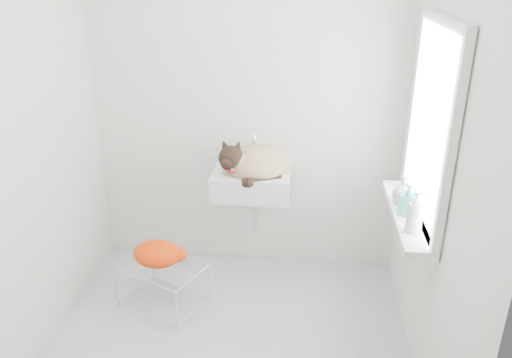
# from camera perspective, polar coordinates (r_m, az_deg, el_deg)

# --- Properties ---
(floor) EXTENTS (2.20, 2.00, 0.02)m
(floor) POSITION_cam_1_polar(r_m,az_deg,el_deg) (3.22, -3.38, -18.09)
(floor) COLOR silver
(floor) RESTS_ON ground
(back_wall) EXTENTS (2.20, 0.02, 2.50)m
(back_wall) POSITION_cam_1_polar(r_m,az_deg,el_deg) (3.52, -1.18, 8.84)
(back_wall) COLOR silver
(back_wall) RESTS_ON ground
(right_wall) EXTENTS (0.02, 2.00, 2.50)m
(right_wall) POSITION_cam_1_polar(r_m,az_deg,el_deg) (2.62, 20.43, 2.28)
(right_wall) COLOR silver
(right_wall) RESTS_ON ground
(left_wall) EXTENTS (0.02, 2.00, 2.50)m
(left_wall) POSITION_cam_1_polar(r_m,az_deg,el_deg) (2.97, -25.49, 3.82)
(left_wall) COLOR silver
(left_wall) RESTS_ON ground
(window_glass) EXTENTS (0.01, 0.80, 1.00)m
(window_glass) POSITION_cam_1_polar(r_m,az_deg,el_deg) (2.77, 19.50, 5.69)
(window_glass) COLOR white
(window_glass) RESTS_ON right_wall
(window_frame) EXTENTS (0.04, 0.90, 1.10)m
(window_frame) POSITION_cam_1_polar(r_m,az_deg,el_deg) (2.77, 19.20, 5.71)
(window_frame) COLOR white
(window_frame) RESTS_ON right_wall
(windowsill) EXTENTS (0.16, 0.88, 0.04)m
(windowsill) POSITION_cam_1_polar(r_m,az_deg,el_deg) (2.94, 16.75, -3.91)
(windowsill) COLOR white
(windowsill) RESTS_ON right_wall
(sink) EXTENTS (0.52, 0.45, 0.21)m
(sink) POSITION_cam_1_polar(r_m,az_deg,el_deg) (3.39, -0.40, 1.15)
(sink) COLOR white
(sink) RESTS_ON back_wall
(faucet) EXTENTS (0.19, 0.13, 0.19)m
(faucet) POSITION_cam_1_polar(r_m,az_deg,el_deg) (3.51, -0.07, 4.36)
(faucet) COLOR silver
(faucet) RESTS_ON sink
(cat) EXTENTS (0.52, 0.46, 0.30)m
(cat) POSITION_cam_1_polar(r_m,az_deg,el_deg) (3.36, -0.25, 1.68)
(cat) COLOR tan
(cat) RESTS_ON sink
(wire_rack) EXTENTS (0.61, 0.54, 0.31)m
(wire_rack) POSITION_cam_1_polar(r_m,az_deg,el_deg) (3.48, -10.46, -11.79)
(wire_rack) COLOR silver
(wire_rack) RESTS_ON floor
(towel) EXTENTS (0.38, 0.32, 0.13)m
(towel) POSITION_cam_1_polar(r_m,az_deg,el_deg) (3.41, -11.16, -8.89)
(towel) COLOR orange
(towel) RESTS_ON wire_rack
(bottle_a) EXTENTS (0.08, 0.08, 0.19)m
(bottle_a) POSITION_cam_1_polar(r_m,az_deg,el_deg) (2.73, 17.37, -5.70)
(bottle_a) COLOR white
(bottle_a) RESTS_ON windowsill
(bottle_b) EXTENTS (0.11, 0.11, 0.18)m
(bottle_b) POSITION_cam_1_polar(r_m,az_deg,el_deg) (2.90, 16.72, -3.88)
(bottle_b) COLOR teal
(bottle_b) RESTS_ON windowsill
(bottle_c) EXTENTS (0.17, 0.17, 0.16)m
(bottle_c) POSITION_cam_1_polar(r_m,az_deg,el_deg) (3.03, 16.27, -2.60)
(bottle_c) COLOR silver
(bottle_c) RESTS_ON windowsill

